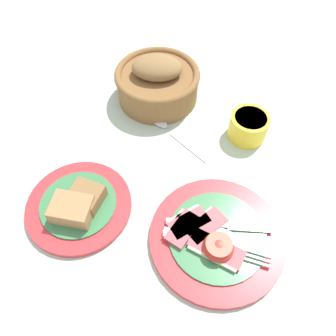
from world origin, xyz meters
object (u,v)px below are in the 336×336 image
at_px(bread_plate, 79,205).
at_px(sugar_cup, 248,126).
at_px(breakfast_plate, 215,238).
at_px(teaspoon_by_saucer, 164,126).
at_px(bread_basket, 157,82).

xyz_separation_m(bread_plate, sugar_cup, (0.25, 0.29, 0.02)).
height_order(breakfast_plate, sugar_cup, sugar_cup).
bearing_deg(teaspoon_by_saucer, bread_basket, -33.94).
bearing_deg(breakfast_plate, bread_basket, 126.70).
xyz_separation_m(sugar_cup, bread_basket, (-0.22, 0.04, 0.02)).
height_order(bread_plate, bread_basket, bread_basket).
height_order(bread_plate, sugar_cup, sugar_cup).
relative_size(sugar_cup, bread_basket, 0.42).
bearing_deg(breakfast_plate, teaspoon_by_saucer, 129.17).
xyz_separation_m(breakfast_plate, bread_plate, (-0.25, -0.03, 0.00)).
xyz_separation_m(bread_plate, bread_basket, (0.03, 0.33, 0.03)).
bearing_deg(bread_plate, breakfast_plate, 6.28).
relative_size(breakfast_plate, sugar_cup, 2.90).
distance_m(breakfast_plate, sugar_cup, 0.26).
bearing_deg(bread_basket, bread_plate, -94.59).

